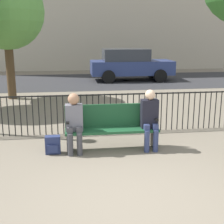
# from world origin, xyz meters

# --- Properties ---
(ground_plane) EXTENTS (80.00, 80.00, 0.00)m
(ground_plane) POSITION_xyz_m (0.00, 0.00, 0.00)
(ground_plane) COLOR #706656
(park_bench) EXTENTS (1.89, 0.45, 0.92)m
(park_bench) POSITION_xyz_m (0.00, 2.12, 0.50)
(park_bench) COLOR #194728
(park_bench) RESTS_ON ground
(seated_person_0) EXTENTS (0.34, 0.39, 1.20)m
(seated_person_0) POSITION_xyz_m (-0.76, 1.99, 0.68)
(seated_person_0) COLOR #3D3D42
(seated_person_0) RESTS_ON ground
(seated_person_1) EXTENTS (0.34, 0.39, 1.24)m
(seated_person_1) POSITION_xyz_m (0.77, 1.99, 0.69)
(seated_person_1) COLOR navy
(seated_person_1) RESTS_ON ground
(backpack) EXTENTS (0.30, 0.20, 0.36)m
(backpack) POSITION_xyz_m (-1.19, 1.99, 0.18)
(backpack) COLOR navy
(backpack) RESTS_ON ground
(fence_railing) EXTENTS (9.01, 0.03, 0.95)m
(fence_railing) POSITION_xyz_m (-0.02, 3.23, 0.56)
(fence_railing) COLOR black
(fence_railing) RESTS_ON ground
(tree_1) EXTENTS (2.67, 2.67, 4.45)m
(tree_1) POSITION_xyz_m (-2.97, 7.85, 3.09)
(tree_1) COLOR #4C3823
(tree_1) RESTS_ON ground
(street_surface) EXTENTS (24.00, 6.00, 0.01)m
(street_surface) POSITION_xyz_m (0.00, 12.00, 0.00)
(street_surface) COLOR #2B2B2D
(street_surface) RESTS_ON ground
(parked_car_0) EXTENTS (4.20, 1.94, 1.62)m
(parked_car_0) POSITION_xyz_m (2.26, 11.99, 0.84)
(parked_car_0) COLOR navy
(parked_car_0) RESTS_ON ground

